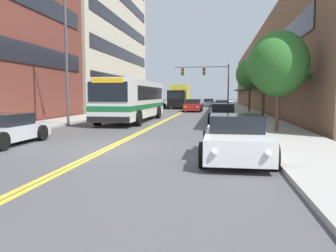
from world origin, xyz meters
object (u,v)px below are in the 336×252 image
(car_black_parked_right_mid, at_px, (223,114))
(car_dark_grey_parked_right_end, at_px, (222,106))
(traffic_signal_mast, at_px, (209,77))
(street_tree_right_near, at_px, (279,64))
(street_tree_right_mid, at_px, (264,67))
(car_slate_blue_moving_lead, at_px, (209,103))
(car_red_moving_second, at_px, (193,106))
(car_silver_parked_left_mid, at_px, (2,130))
(car_white_parked_right_foreground, at_px, (236,139))
(box_truck, at_px, (179,97))
(street_lamp_left_near, at_px, (70,38))
(street_tree_right_far, at_px, (250,74))
(car_charcoal_parked_right_far, at_px, (223,109))
(car_navy_parked_left_near, at_px, (156,105))
(city_bus, at_px, (133,98))

(car_black_parked_right_mid, height_order, car_dark_grey_parked_right_end, car_black_parked_right_mid)
(car_black_parked_right_mid, xyz_separation_m, traffic_signal_mast, (-1.59, 19.86, 3.64))
(street_tree_right_near, xyz_separation_m, street_tree_right_mid, (0.74, 10.81, 0.75))
(car_dark_grey_parked_right_end, height_order, car_slate_blue_moving_lead, car_slate_blue_moving_lead)
(car_red_moving_second, xyz_separation_m, street_tree_right_mid, (6.45, -10.39, 3.50))
(car_silver_parked_left_mid, distance_m, car_black_parked_right_mid, 14.75)
(car_silver_parked_left_mid, xyz_separation_m, car_white_parked_right_foreground, (8.79, -1.61, 0.06))
(car_red_moving_second, bearing_deg, box_truck, 106.25)
(car_black_parked_right_mid, height_order, car_slate_blue_moving_lead, car_black_parked_right_mid)
(street_lamp_left_near, height_order, street_tree_right_far, street_lamp_left_near)
(street_lamp_left_near, bearing_deg, street_tree_right_mid, 33.65)
(car_silver_parked_left_mid, xyz_separation_m, car_charcoal_parked_right_far, (8.73, 20.56, 0.00))
(street_tree_right_mid, bearing_deg, car_red_moving_second, 121.83)
(car_white_parked_right_foreground, height_order, box_truck, box_truck)
(traffic_signal_mast, bearing_deg, street_tree_right_mid, -72.95)
(car_navy_parked_left_near, bearing_deg, street_lamp_left_near, -91.76)
(car_dark_grey_parked_right_end, bearing_deg, car_charcoal_parked_right_far, -90.08)
(car_black_parked_right_mid, height_order, street_lamp_left_near, street_lamp_left_near)
(street_tree_right_far, bearing_deg, street_tree_right_near, -91.38)
(car_red_moving_second, xyz_separation_m, traffic_signal_mast, (1.61, 5.41, 3.58))
(car_slate_blue_moving_lead, xyz_separation_m, street_tree_right_mid, (5.16, -28.40, 3.57))
(car_red_moving_second, distance_m, street_tree_right_mid, 12.72)
(car_silver_parked_left_mid, distance_m, street_tree_right_mid, 20.27)
(car_red_moving_second, distance_m, box_truck, 9.70)
(car_black_parked_right_mid, bearing_deg, street_lamp_left_near, -155.21)
(car_black_parked_right_mid, bearing_deg, street_tree_right_far, 77.14)
(city_bus, xyz_separation_m, car_red_moving_second, (3.30, 14.45, -0.99))
(car_black_parked_right_mid, bearing_deg, street_tree_right_mid, 51.32)
(car_slate_blue_moving_lead, height_order, street_tree_right_near, street_tree_right_near)
(car_silver_parked_left_mid, bearing_deg, street_tree_right_near, 25.12)
(city_bus, relative_size, car_red_moving_second, 2.33)
(traffic_signal_mast, bearing_deg, car_silver_parked_left_mid, -102.44)
(street_lamp_left_near, bearing_deg, street_tree_right_far, 54.78)
(car_slate_blue_moving_lead, distance_m, street_tree_right_near, 39.56)
(car_black_parked_right_mid, relative_size, car_charcoal_parked_right_far, 1.08)
(car_dark_grey_parked_right_end, bearing_deg, car_white_parked_right_foreground, -89.91)
(street_lamp_left_near, height_order, street_tree_right_mid, street_lamp_left_near)
(box_truck, relative_size, street_tree_right_near, 1.58)
(city_bus, distance_m, car_white_parked_right_foreground, 15.17)
(car_red_moving_second, relative_size, box_truck, 0.63)
(car_dark_grey_parked_right_end, distance_m, street_tree_right_near, 23.83)
(car_dark_grey_parked_right_end, height_order, traffic_signal_mast, traffic_signal_mast)
(car_navy_parked_left_near, height_order, car_charcoal_parked_right_far, car_charcoal_parked_right_far)
(car_white_parked_right_foreground, height_order, street_lamp_left_near, street_lamp_left_near)
(car_dark_grey_parked_right_end, xyz_separation_m, car_slate_blue_moving_lead, (-2.03, 15.68, 0.00))
(car_red_moving_second, distance_m, street_tree_right_far, 7.22)
(car_navy_parked_left_near, height_order, car_white_parked_right_foreground, car_white_parked_right_foreground)
(city_bus, height_order, car_navy_parked_left_near, city_bus)
(car_silver_parked_left_mid, height_order, car_red_moving_second, car_red_moving_second)
(car_navy_parked_left_near, distance_m, car_black_parked_right_mid, 21.72)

